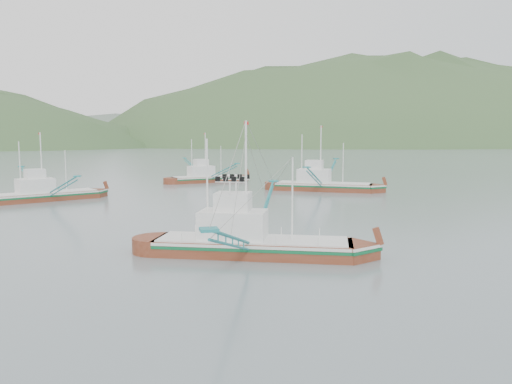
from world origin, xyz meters
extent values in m
plane|color=slate|center=(0.00, 0.00, 0.00)|extent=(1200.00, 1200.00, 0.00)
cube|color=maroon|center=(-2.15, -2.66, 0.17)|extent=(13.30, 7.86, 1.72)
cube|color=silver|center=(-2.15, -2.66, 0.90)|extent=(13.08, 7.83, 0.19)
cube|color=#0D5D31|center=(-2.15, -2.66, 0.69)|extent=(13.09, 7.85, 0.19)
cube|color=silver|center=(-2.15, -2.66, 1.08)|extent=(12.63, 7.47, 0.10)
cube|color=silver|center=(-3.35, -2.20, 1.98)|extent=(5.01, 4.12, 1.90)
cube|color=silver|center=(-3.35, -2.20, 3.53)|extent=(2.77, 2.57, 1.21)
cylinder|color=white|center=(-2.55, -2.51, 4.91)|extent=(0.14, 0.14, 7.75)
cylinder|color=white|center=(-4.96, -1.58, 4.33)|extent=(0.12, 0.12, 6.59)
cylinder|color=white|center=(0.26, -3.59, 3.75)|extent=(0.10, 0.10, 5.43)
cube|color=maroon|center=(1.54, 51.30, 0.17)|extent=(12.89, 6.67, 1.66)
cube|color=silver|center=(1.54, 51.30, 0.87)|extent=(12.67, 6.66, 0.18)
cube|color=#0D5D31|center=(1.54, 51.30, 0.66)|extent=(12.68, 6.68, 0.18)
cube|color=silver|center=(1.54, 51.30, 1.04)|extent=(12.25, 6.33, 0.10)
cube|color=silver|center=(0.34, 50.95, 1.91)|extent=(4.73, 3.71, 1.83)
cube|color=silver|center=(0.34, 50.95, 3.41)|extent=(2.58, 2.36, 1.16)
cylinder|color=white|center=(1.14, 51.18, 4.73)|extent=(0.13, 0.13, 7.48)
cylinder|color=white|center=(-1.25, 50.49, 4.17)|extent=(0.12, 0.12, 6.35)
cylinder|color=white|center=(3.93, 51.99, 3.61)|extent=(0.10, 0.10, 5.23)
cube|color=maroon|center=(16.14, 33.77, 0.18)|extent=(13.82, 10.01, 1.84)
cube|color=silver|center=(16.14, 33.77, 0.97)|extent=(13.61, 9.94, 0.20)
cube|color=#0D5D31|center=(16.14, 33.77, 0.74)|extent=(13.62, 9.95, 0.20)
cube|color=silver|center=(16.14, 33.77, 1.15)|extent=(13.13, 9.51, 0.11)
cube|color=silver|center=(14.94, 34.45, 2.12)|extent=(5.45, 4.83, 2.02)
cube|color=silver|center=(14.94, 34.45, 3.77)|extent=(3.08, 2.94, 1.29)
cylinder|color=white|center=(15.74, 34.00, 5.24)|extent=(0.15, 0.15, 8.28)
cylinder|color=white|center=(13.34, 35.36, 4.62)|extent=(0.13, 0.13, 7.04)
cylinder|color=white|center=(18.54, 32.41, 4.00)|extent=(0.11, 0.11, 5.80)
cube|color=maroon|center=(-20.83, 30.63, 0.16)|extent=(12.39, 8.37, 1.63)
cube|color=silver|center=(-20.83, 30.63, 0.86)|extent=(12.20, 8.32, 0.18)
cube|color=#0D5D31|center=(-20.83, 30.63, 0.65)|extent=(12.21, 8.33, 0.18)
cube|color=silver|center=(-20.83, 30.63, 1.02)|extent=(11.77, 7.95, 0.10)
cube|color=silver|center=(-21.93, 30.08, 1.87)|extent=(4.81, 4.15, 1.79)
cube|color=silver|center=(-21.93, 30.08, 3.34)|extent=(2.70, 2.55, 1.14)
cylinder|color=white|center=(-21.20, 30.45, 4.64)|extent=(0.13, 0.13, 7.33)
cylinder|color=white|center=(-23.38, 29.36, 4.09)|extent=(0.11, 0.11, 6.23)
cylinder|color=white|center=(-18.65, 31.72, 3.54)|extent=(0.10, 0.10, 5.13)
ellipsoid|color=#36562C|center=(240.00, 430.00, 0.00)|extent=(684.00, 432.00, 306.00)
ellipsoid|color=slate|center=(30.00, 560.00, 0.00)|extent=(960.00, 400.00, 240.00)
camera|label=1|loc=(-8.88, -34.05, 7.73)|focal=35.00mm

